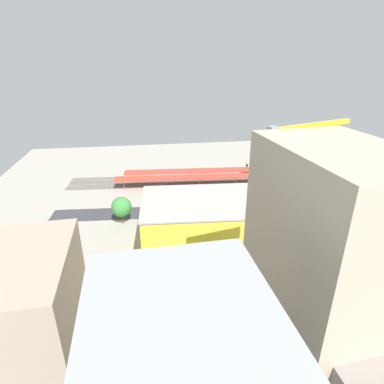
% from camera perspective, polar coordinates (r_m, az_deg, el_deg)
% --- Properties ---
extents(ground_plane, '(168.64, 168.64, 0.00)m').
position_cam_1_polar(ground_plane, '(114.25, 2.27, -2.01)').
color(ground_plane, '#9E998C').
rests_on(ground_plane, ground).
extents(rail_bed, '(106.08, 20.78, 0.01)m').
position_cam_1_polar(rail_bed, '(134.95, 0.48, 2.15)').
color(rail_bed, '#665E54').
rests_on(rail_bed, ground).
extents(street_asphalt, '(105.76, 15.98, 0.01)m').
position_cam_1_polar(street_asphalt, '(109.06, 2.84, -3.33)').
color(street_asphalt, '#38383D').
rests_on(street_asphalt, ground).
extents(track_rails, '(105.17, 14.37, 0.12)m').
position_cam_1_polar(track_rails, '(134.89, 0.48, 2.23)').
color(track_rails, '#9E9EA8').
rests_on(track_rails, ground).
extents(platform_canopy_near, '(67.98, 9.23, 4.62)m').
position_cam_1_polar(platform_canopy_near, '(126.80, 1.38, 2.81)').
color(platform_canopy_near, '#C63D2D').
rests_on(platform_canopy_near, ground).
extents(platform_canopy_far, '(54.85, 8.89, 4.38)m').
position_cam_1_polar(platform_canopy_far, '(133.69, -0.50, 3.83)').
color(platform_canopy_far, '#C63D2D').
rests_on(platform_canopy_far, ground).
extents(locomotive, '(15.14, 3.53, 4.93)m').
position_cam_1_polar(locomotive, '(144.45, 12.23, 3.82)').
color(locomotive, black).
rests_on(locomotive, ground).
extents(passenger_coach, '(16.23, 4.09, 6.02)m').
position_cam_1_polar(passenger_coach, '(152.85, 19.94, 4.57)').
color(passenger_coach, black).
rests_on(passenger_coach, ground).
extents(parked_car_0, '(4.52, 2.25, 1.58)m').
position_cam_1_polar(parked_car_0, '(118.84, 14.77, -1.39)').
color(parked_car_0, black).
rests_on(parked_car_0, ground).
extents(parked_car_1, '(4.86, 2.18, 1.67)m').
position_cam_1_polar(parked_car_1, '(116.57, 11.83, -1.58)').
color(parked_car_1, black).
rests_on(parked_car_1, ground).
extents(parked_car_2, '(4.60, 2.16, 1.66)m').
position_cam_1_polar(parked_car_2, '(114.21, 8.13, -1.84)').
color(parked_car_2, black).
rests_on(parked_car_2, ground).
extents(parked_car_3, '(4.91, 2.14, 1.80)m').
position_cam_1_polar(parked_car_3, '(112.40, 4.09, -2.05)').
color(parked_car_3, black).
rests_on(parked_car_3, ground).
extents(parked_car_4, '(4.86, 2.29, 1.67)m').
position_cam_1_polar(parked_car_4, '(111.36, 0.56, -2.27)').
color(parked_car_4, black).
rests_on(parked_car_4, ground).
extents(construction_building, '(32.95, 23.24, 14.57)m').
position_cam_1_polar(construction_building, '(84.64, 2.11, -6.21)').
color(construction_building, yellow).
rests_on(construction_building, ground).
extents(construction_roof_slab, '(33.59, 23.88, 0.40)m').
position_cam_1_polar(construction_roof_slab, '(81.18, 2.19, -1.63)').
color(construction_roof_slab, '#ADA89E').
rests_on(construction_roof_slab, construction_building).
extents(tower_crane, '(27.24, 10.80, 33.50)m').
position_cam_1_polar(tower_crane, '(88.29, 17.12, 3.25)').
color(tower_crane, gray).
rests_on(tower_crane, ground).
extents(box_truck_0, '(10.10, 3.86, 3.25)m').
position_cam_1_polar(box_truck_0, '(101.16, 1.61, -4.57)').
color(box_truck_0, black).
rests_on(box_truck_0, ground).
extents(box_truck_1, '(8.79, 2.82, 3.27)m').
position_cam_1_polar(box_truck_1, '(100.52, -2.41, -4.78)').
color(box_truck_1, black).
rests_on(box_truck_1, ground).
extents(box_truck_2, '(8.81, 2.54, 3.38)m').
position_cam_1_polar(box_truck_2, '(102.16, 6.64, -4.40)').
color(box_truck_2, black).
rests_on(box_truck_2, ground).
extents(street_tree_0, '(4.10, 4.10, 6.14)m').
position_cam_1_polar(street_tree_0, '(110.56, 17.53, -1.74)').
color(street_tree_0, brown).
rests_on(street_tree_0, ground).
extents(street_tree_1, '(4.17, 4.17, 6.56)m').
position_cam_1_polar(street_tree_1, '(101.42, 1.62, -2.68)').
color(street_tree_1, brown).
rests_on(street_tree_1, ground).
extents(street_tree_2, '(6.32, 6.32, 8.22)m').
position_cam_1_polar(street_tree_2, '(105.66, 9.28, -1.51)').
color(street_tree_2, brown).
rests_on(street_tree_2, ground).
extents(street_tree_3, '(4.00, 4.00, 6.22)m').
position_cam_1_polar(street_tree_3, '(114.31, 19.83, -1.15)').
color(street_tree_3, brown).
rests_on(street_tree_3, ground).
extents(street_tree_4, '(6.33, 6.33, 9.14)m').
position_cam_1_polar(street_tree_4, '(100.29, -12.67, -2.65)').
color(street_tree_4, brown).
rests_on(street_tree_4, ground).
extents(traffic_light, '(0.50, 0.36, 6.12)m').
position_cam_1_polar(traffic_light, '(110.23, -1.80, -0.66)').
color(traffic_light, '#333333').
rests_on(traffic_light, ground).
extents(background_skyline, '(69.58, 41.66, 40.96)m').
position_cam_1_polar(background_skyline, '(42.64, -2.05, -30.86)').
color(background_skyline, beige).
rests_on(background_skyline, ground).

